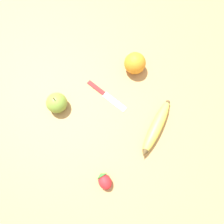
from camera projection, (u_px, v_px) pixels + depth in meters
ground_plane at (119, 126)px, 0.79m from camera, size 3.00×3.00×0.00m
banana at (156, 128)px, 0.77m from camera, size 0.23×0.06×0.04m
orange at (135, 63)px, 0.82m from camera, size 0.08×0.08×0.08m
strawberry at (104, 181)px, 0.71m from camera, size 0.07×0.07×0.04m
apple at (57, 103)px, 0.78m from camera, size 0.08×0.08×0.08m
paring_knife at (105, 94)px, 0.82m from camera, size 0.07×0.18×0.01m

